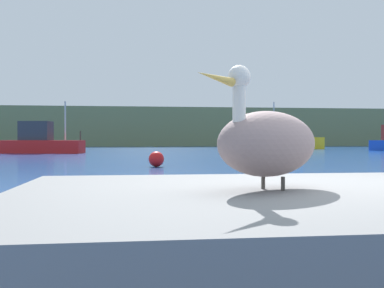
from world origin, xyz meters
name	(u,v)px	position (x,y,z in m)	size (l,w,h in m)	color
ground_plane	(381,262)	(0.00, 0.00, 0.00)	(260.00, 260.00, 0.00)	navy
hillside_backdrop	(149,128)	(0.00, 65.94, 2.81)	(140.00, 12.79, 5.62)	#6B7A51
pier_dock	(269,237)	(-1.15, -0.46, 0.35)	(3.84, 3.08, 0.69)	gray
pelican	(268,142)	(-1.16, -0.47, 1.05)	(1.19, 1.05, 0.88)	gray
fishing_boat_yellow	(290,140)	(13.98, 41.45, 0.94)	(7.49, 4.01, 4.86)	yellow
fishing_boat_red	(39,142)	(-9.26, 31.24, 0.83)	(6.59, 2.89, 3.90)	red
mooring_buoy	(156,159)	(-1.31, 13.63, 0.30)	(0.59, 0.59, 0.59)	red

